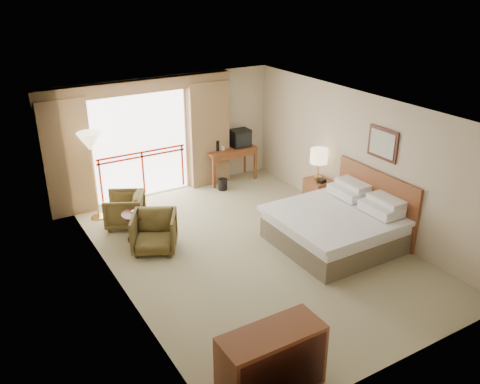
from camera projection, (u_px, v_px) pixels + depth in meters
floor at (253, 250)px, 9.52m from camera, size 7.00×7.00×0.00m
ceiling at (254, 109)px, 8.44m from camera, size 7.00×7.00×0.00m
wall_back at (173, 134)px, 11.73m from camera, size 5.00×0.00×5.00m
wall_front at (405, 278)px, 6.23m from camera, size 5.00×0.00×5.00m
wall_left at (116, 216)px, 7.80m from camera, size 0.00×7.00×7.00m
wall_right at (359, 159)px, 10.15m from camera, size 0.00×7.00×7.00m
balcony_door at (141, 146)px, 11.40m from camera, size 2.40×0.00×2.40m
balcony_railing at (142, 162)px, 11.54m from camera, size 2.09×0.03×1.02m
curtain_left at (67, 158)px, 10.50m from camera, size 1.00×0.26×2.50m
curtain_right at (208, 134)px, 12.05m from camera, size 1.00×0.26×2.50m
valance at (137, 87)px, 10.78m from camera, size 4.40×0.22×0.28m
hvac_vent at (222, 85)px, 11.92m from camera, size 0.50×0.04×0.50m
bed at (337, 226)px, 9.60m from camera, size 2.13×2.06×0.97m
headboard at (375, 202)px, 9.94m from camera, size 0.06×2.10×1.30m
framed_art at (383, 144)px, 9.47m from camera, size 0.04×0.72×0.60m
nightstand at (318, 194)px, 11.12m from camera, size 0.47×0.56×0.66m
table_lamp at (319, 157)px, 10.82m from camera, size 0.38×0.38×0.66m
phone at (322, 181)px, 10.84m from camera, size 0.18×0.15×0.07m
desk at (228, 155)px, 12.51m from camera, size 1.28×0.62×0.84m
tv at (240, 138)px, 12.45m from camera, size 0.47×0.37×0.43m
coffee_maker at (217, 145)px, 12.18m from camera, size 0.15×0.15×0.26m
cup at (223, 148)px, 12.24m from camera, size 0.09×0.09×0.10m
wastebasket at (223, 184)px, 12.10m from camera, size 0.27×0.27×0.27m
armchair_far at (126, 225)px, 10.46m from camera, size 1.03×1.02×0.70m
armchair_near at (156, 249)px, 9.55m from camera, size 1.08×1.09×0.74m
side_table at (136, 222)px, 9.73m from camera, size 0.52×0.52×0.57m
book at (135, 213)px, 9.66m from camera, size 0.25×0.27×0.02m
floor_lamp at (90, 145)px, 10.13m from camera, size 0.48×0.48×1.87m
dresser at (272, 361)px, 6.20m from camera, size 1.31×0.56×0.88m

